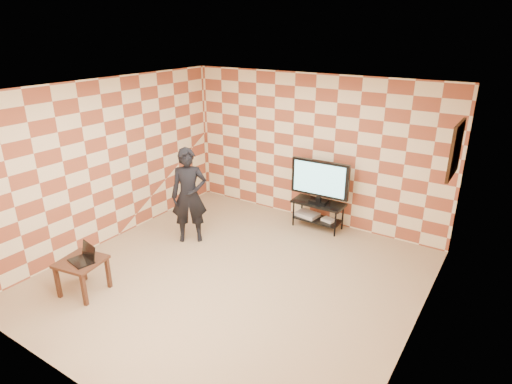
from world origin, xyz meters
TOP-DOWN VIEW (x-y plane):
  - floor at (0.00, 0.00)m, footprint 5.00×5.00m
  - wall_back at (0.00, 2.50)m, footprint 5.00×0.02m
  - wall_front at (0.00, -2.50)m, footprint 5.00×0.02m
  - wall_left at (-2.50, 0.00)m, footprint 0.02×5.00m
  - wall_right at (2.50, 0.00)m, footprint 0.02×5.00m
  - ceiling at (0.00, 0.00)m, footprint 5.00×5.00m
  - wall_art at (2.47, 1.55)m, footprint 0.04×0.72m
  - tv_stand at (0.31, 2.19)m, footprint 0.93×0.42m
  - tv at (0.31, 2.19)m, footprint 1.06×0.21m
  - dvd_player at (0.10, 2.19)m, footprint 0.43×0.34m
  - game_console at (0.51, 2.20)m, footprint 0.25×0.20m
  - side_table at (-1.51, -1.42)m, footprint 0.63×0.63m
  - laptop at (-1.46, -1.39)m, footprint 0.38×0.33m
  - person at (-1.31, 0.58)m, footprint 0.71×0.67m

SIDE VIEW (x-z plane):
  - floor at x=0.00m, z-range 0.00..0.00m
  - game_console at x=0.51m, z-range 0.17..0.22m
  - dvd_player at x=0.10m, z-range 0.17..0.24m
  - tv_stand at x=0.31m, z-range 0.11..0.61m
  - side_table at x=-1.51m, z-range 0.16..0.66m
  - laptop at x=-1.46m, z-range 0.44..0.66m
  - person at x=-1.31m, z-range 0.00..1.62m
  - tv at x=0.31m, z-range 0.54..1.31m
  - wall_back at x=0.00m, z-range 0.00..2.70m
  - wall_front at x=0.00m, z-range 0.00..2.70m
  - wall_left at x=-2.50m, z-range 0.00..2.70m
  - wall_right at x=2.50m, z-range 0.00..2.70m
  - wall_art at x=2.47m, z-range 1.59..2.31m
  - ceiling at x=0.00m, z-range 2.69..2.71m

